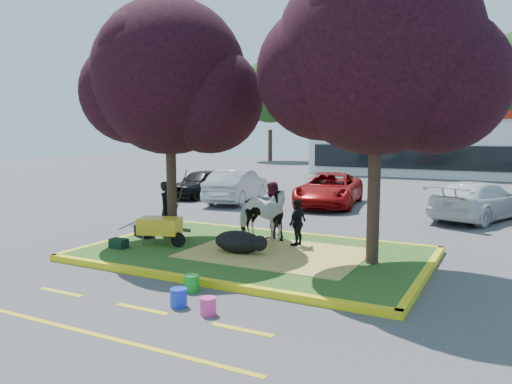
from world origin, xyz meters
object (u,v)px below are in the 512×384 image
at_px(bucket_blue, 179,298).
at_px(car_black, 202,183).
at_px(bucket_green, 192,283).
at_px(handler, 167,209).
at_px(bucket_pink, 208,306).
at_px(wheelbarrow, 160,226).
at_px(car_silver, 237,186).
at_px(cow, 261,214).
at_px(calf, 238,242).

relative_size(bucket_blue, car_black, 0.08).
bearing_deg(car_black, bucket_blue, -52.25).
xyz_separation_m(bucket_green, car_black, (-7.71, 11.96, 0.50)).
bearing_deg(car_black, handler, -56.49).
bearing_deg(car_black, bucket_pink, -50.31).
height_order(wheelbarrow, bucket_green, wheelbarrow).
relative_size(bucket_green, car_silver, 0.07).
height_order(handler, car_silver, handler).
relative_size(cow, handler, 1.12).
bearing_deg(car_black, car_silver, -12.52).
bearing_deg(bucket_green, bucket_pink, -43.05).
xyz_separation_m(cow, car_black, (-7.13, 7.85, -0.22)).
bearing_deg(bucket_green, handler, 133.07).
distance_m(wheelbarrow, bucket_pink, 4.95).
distance_m(cow, car_silver, 8.54).
distance_m(calf, bucket_green, 2.65).
height_order(calf, handler, handler).
relative_size(cow, wheelbarrow, 0.92).
xyz_separation_m(calf, bucket_green, (0.43, -2.60, -0.26)).
bearing_deg(cow, car_silver, 42.72).
relative_size(wheelbarrow, bucket_blue, 5.78).
height_order(wheelbarrow, bucket_pink, wheelbarrow).
bearing_deg(car_silver, car_black, -27.01).
distance_m(handler, wheelbarrow, 1.18).
xyz_separation_m(calf, handler, (-2.78, 0.83, 0.50)).
distance_m(calf, bucket_blue, 3.50).
xyz_separation_m(calf, bucket_blue, (0.72, -3.41, -0.26)).
bearing_deg(calf, car_black, 146.33).
distance_m(cow, calf, 1.59).
distance_m(cow, bucket_pink, 5.30).
height_order(wheelbarrow, car_silver, car_silver).
height_order(calf, wheelbarrow, wheelbarrow).
xyz_separation_m(cow, car_silver, (-4.79, 7.07, -0.16)).
bearing_deg(car_silver, wheelbarrow, 98.30).
relative_size(wheelbarrow, car_silver, 0.43).
xyz_separation_m(cow, handler, (-2.64, -0.68, 0.04)).
bearing_deg(wheelbarrow, car_silver, 90.89).
relative_size(cow, bucket_pink, 5.84).
relative_size(handler, wheelbarrow, 0.82).
xyz_separation_m(calf, car_black, (-7.28, 9.36, 0.24)).
relative_size(bucket_green, car_black, 0.08).
bearing_deg(car_black, cow, -42.02).
height_order(cow, handler, handler).
relative_size(calf, car_silver, 0.29).
height_order(cow, car_black, cow).
bearing_deg(car_silver, bucket_pink, 108.83).
height_order(wheelbarrow, car_black, car_black).
xyz_separation_m(handler, car_black, (-4.50, 8.52, -0.26)).
bearing_deg(bucket_green, wheelbarrow, 137.68).
relative_size(handler, car_silver, 0.35).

